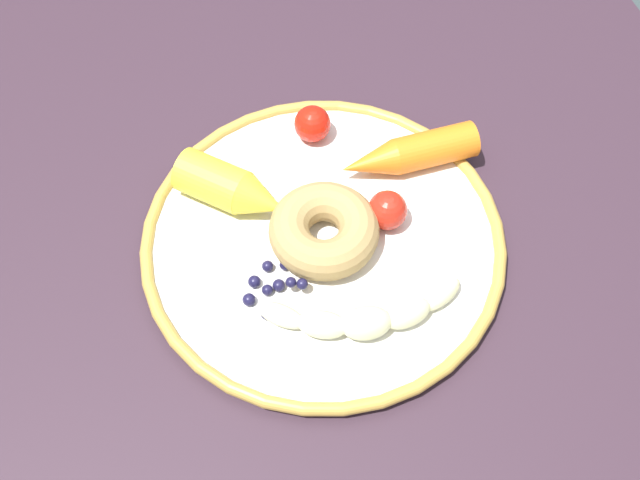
{
  "coord_description": "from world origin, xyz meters",
  "views": [
    {
      "loc": [
        0.11,
        0.4,
        1.36
      ],
      "look_at": [
        0.0,
        0.04,
        0.75
      ],
      "focal_mm": 42.1,
      "sensor_mm": 36.0,
      "label": 1
    }
  ],
  "objects_px": {
    "carrot_orange": "(408,154)",
    "tomato_mid": "(387,210)",
    "carrot_yellow": "(233,189)",
    "donut": "(328,229)",
    "banana": "(364,316)",
    "tomato_near": "(312,124)",
    "dining_table": "(312,258)",
    "blueberry_pile": "(272,286)",
    "plate": "(320,242)"
  },
  "relations": [
    {
      "from": "carrot_orange",
      "to": "donut",
      "type": "relative_size",
      "value": 1.34
    },
    {
      "from": "carrot_yellow",
      "to": "donut",
      "type": "xyz_separation_m",
      "value": [
        -0.07,
        0.07,
        -0.0
      ]
    },
    {
      "from": "banana",
      "to": "carrot_yellow",
      "type": "xyz_separation_m",
      "value": [
        0.08,
        -0.16,
        0.01
      ]
    },
    {
      "from": "carrot_orange",
      "to": "tomato_mid",
      "type": "bearing_deg",
      "value": 53.8
    },
    {
      "from": "carrot_orange",
      "to": "tomato_mid",
      "type": "height_order",
      "value": "tomato_mid"
    },
    {
      "from": "dining_table",
      "to": "tomato_mid",
      "type": "xyz_separation_m",
      "value": [
        -0.06,
        0.04,
        0.12
      ]
    },
    {
      "from": "tomato_near",
      "to": "tomato_mid",
      "type": "height_order",
      "value": "same"
    },
    {
      "from": "carrot_orange",
      "to": "carrot_yellow",
      "type": "relative_size",
      "value": 1.25
    },
    {
      "from": "carrot_yellow",
      "to": "tomato_mid",
      "type": "relative_size",
      "value": 2.92
    },
    {
      "from": "carrot_orange",
      "to": "blueberry_pile",
      "type": "xyz_separation_m",
      "value": [
        0.17,
        0.1,
        -0.01
      ]
    },
    {
      "from": "banana",
      "to": "carrot_yellow",
      "type": "relative_size",
      "value": 1.71
    },
    {
      "from": "carrot_yellow",
      "to": "donut",
      "type": "bearing_deg",
      "value": 137.71
    },
    {
      "from": "plate",
      "to": "blueberry_pile",
      "type": "xyz_separation_m",
      "value": [
        0.06,
        0.04,
        0.01
      ]
    },
    {
      "from": "donut",
      "to": "tomato_near",
      "type": "bearing_deg",
      "value": -99.99
    },
    {
      "from": "banana",
      "to": "tomato_near",
      "type": "height_order",
      "value": "tomato_near"
    },
    {
      "from": "tomato_near",
      "to": "tomato_mid",
      "type": "bearing_deg",
      "value": 107.14
    },
    {
      "from": "blueberry_pile",
      "to": "tomato_near",
      "type": "distance_m",
      "value": 0.18
    },
    {
      "from": "tomato_near",
      "to": "banana",
      "type": "bearing_deg",
      "value": 85.59
    },
    {
      "from": "plate",
      "to": "blueberry_pile",
      "type": "distance_m",
      "value": 0.07
    },
    {
      "from": "blueberry_pile",
      "to": "tomato_mid",
      "type": "xyz_separation_m",
      "value": [
        -0.12,
        -0.04,
        0.01
      ]
    },
    {
      "from": "tomato_near",
      "to": "blueberry_pile",
      "type": "bearing_deg",
      "value": 62.03
    },
    {
      "from": "plate",
      "to": "carrot_yellow",
      "type": "distance_m",
      "value": 0.1
    },
    {
      "from": "tomato_near",
      "to": "tomato_mid",
      "type": "xyz_separation_m",
      "value": [
        -0.04,
        0.12,
        0.0
      ]
    },
    {
      "from": "blueberry_pile",
      "to": "carrot_orange",
      "type": "bearing_deg",
      "value": -149.33
    },
    {
      "from": "tomato_mid",
      "to": "tomato_near",
      "type": "bearing_deg",
      "value": -72.86
    },
    {
      "from": "plate",
      "to": "donut",
      "type": "height_order",
      "value": "donut"
    },
    {
      "from": "donut",
      "to": "banana",
      "type": "bearing_deg",
      "value": 93.4
    },
    {
      "from": "banana",
      "to": "blueberry_pile",
      "type": "relative_size",
      "value": 3.16
    },
    {
      "from": "carrot_yellow",
      "to": "tomato_near",
      "type": "bearing_deg",
      "value": -148.58
    },
    {
      "from": "banana",
      "to": "carrot_orange",
      "type": "bearing_deg",
      "value": -122.23
    },
    {
      "from": "banana",
      "to": "dining_table",
      "type": "bearing_deg",
      "value": -86.15
    },
    {
      "from": "donut",
      "to": "tomato_mid",
      "type": "xyz_separation_m",
      "value": [
        -0.06,
        -0.0,
        -0.0
      ]
    },
    {
      "from": "carrot_yellow",
      "to": "plate",
      "type": "bearing_deg",
      "value": 135.82
    },
    {
      "from": "blueberry_pile",
      "to": "tomato_mid",
      "type": "height_order",
      "value": "tomato_mid"
    },
    {
      "from": "carrot_orange",
      "to": "carrot_yellow",
      "type": "height_order",
      "value": "carrot_yellow"
    },
    {
      "from": "dining_table",
      "to": "carrot_orange",
      "type": "bearing_deg",
      "value": -170.82
    },
    {
      "from": "carrot_yellow",
      "to": "tomato_mid",
      "type": "xyz_separation_m",
      "value": [
        -0.13,
        0.06,
        -0.0
      ]
    },
    {
      "from": "carrot_yellow",
      "to": "tomato_near",
      "type": "height_order",
      "value": "carrot_yellow"
    },
    {
      "from": "blueberry_pile",
      "to": "donut",
      "type": "bearing_deg",
      "value": -150.32
    },
    {
      "from": "banana",
      "to": "tomato_mid",
      "type": "bearing_deg",
      "value": -119.63
    },
    {
      "from": "plate",
      "to": "tomato_mid",
      "type": "xyz_separation_m",
      "value": [
        -0.07,
        -0.0,
        0.02
      ]
    },
    {
      "from": "tomato_mid",
      "to": "carrot_orange",
      "type": "bearing_deg",
      "value": -126.2
    },
    {
      "from": "banana",
      "to": "tomato_mid",
      "type": "relative_size",
      "value": 5.0
    },
    {
      "from": "donut",
      "to": "tomato_mid",
      "type": "height_order",
      "value": "same"
    },
    {
      "from": "banana",
      "to": "tomato_near",
      "type": "relative_size",
      "value": 5.06
    },
    {
      "from": "dining_table",
      "to": "carrot_orange",
      "type": "distance_m",
      "value": 0.16
    },
    {
      "from": "carrot_orange",
      "to": "plate",
      "type": "bearing_deg",
      "value": 28.77
    },
    {
      "from": "plate",
      "to": "tomato_mid",
      "type": "height_order",
      "value": "tomato_mid"
    },
    {
      "from": "donut",
      "to": "plate",
      "type": "bearing_deg",
      "value": -17.1
    },
    {
      "from": "plate",
      "to": "tomato_near",
      "type": "distance_m",
      "value": 0.13
    }
  ]
}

